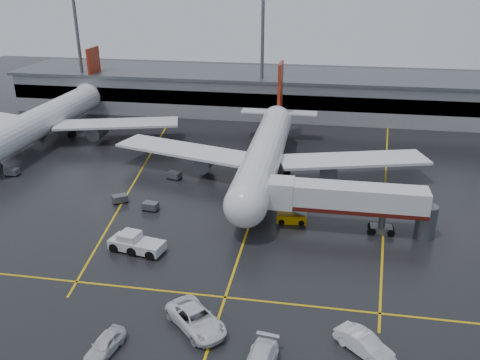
# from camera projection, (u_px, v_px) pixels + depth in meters

# --- Properties ---
(ground) EXTENTS (220.00, 220.00, 0.00)m
(ground) POSITION_uv_depth(u_px,v_px,m) (257.00, 202.00, 68.98)
(ground) COLOR black
(ground) RESTS_ON ground
(apron_line_centre) EXTENTS (0.25, 90.00, 0.02)m
(apron_line_centre) POSITION_uv_depth(u_px,v_px,m) (257.00, 202.00, 68.98)
(apron_line_centre) COLOR gold
(apron_line_centre) RESTS_ON ground
(apron_line_stop) EXTENTS (60.00, 0.25, 0.02)m
(apron_line_stop) POSITION_uv_depth(u_px,v_px,m) (225.00, 297.00, 48.98)
(apron_line_stop) COLOR gold
(apron_line_stop) RESTS_ON ground
(apron_line_left) EXTENTS (9.99, 69.35, 0.02)m
(apron_line_left) POSITION_uv_depth(u_px,v_px,m) (143.00, 167.00, 81.21)
(apron_line_left) COLOR gold
(apron_line_left) RESTS_ON ground
(apron_line_right) EXTENTS (7.57, 69.64, 0.02)m
(apron_line_right) POSITION_uv_depth(u_px,v_px,m) (385.00, 183.00, 75.23)
(apron_line_right) COLOR gold
(apron_line_right) RESTS_ON ground
(terminal) EXTENTS (122.00, 19.00, 8.60)m
(terminal) POSITION_uv_depth(u_px,v_px,m) (288.00, 93.00, 110.87)
(terminal) COLOR gray
(terminal) RESTS_ON ground
(light_mast_left) EXTENTS (3.00, 1.20, 25.45)m
(light_mast_left) POSITION_uv_depth(u_px,v_px,m) (79.00, 45.00, 108.64)
(light_mast_left) COLOR #595B60
(light_mast_left) RESTS_ON ground
(light_mast_mid) EXTENTS (3.00, 1.20, 25.45)m
(light_mast_mid) POSITION_uv_depth(u_px,v_px,m) (262.00, 49.00, 102.35)
(light_mast_mid) COLOR #595B60
(light_mast_mid) RESTS_ON ground
(main_airliner) EXTENTS (48.80, 45.60, 14.10)m
(main_airliner) POSITION_uv_depth(u_px,v_px,m) (266.00, 150.00, 76.17)
(main_airliner) COLOR silver
(main_airliner) RESTS_ON ground
(second_airliner) EXTENTS (48.80, 45.60, 14.10)m
(second_airliner) POSITION_uv_depth(u_px,v_px,m) (50.00, 116.00, 93.68)
(second_airliner) COLOR silver
(second_airliner) RESTS_ON ground
(jet_bridge) EXTENTS (19.90, 3.40, 6.05)m
(jet_bridge) POSITION_uv_depth(u_px,v_px,m) (349.00, 201.00, 60.14)
(jet_bridge) COLOR silver
(jet_bridge) RESTS_ON ground
(pushback_tractor) EXTENTS (6.61, 3.72, 2.23)m
(pushback_tractor) POSITION_uv_depth(u_px,v_px,m) (136.00, 244.00, 56.81)
(pushback_tractor) COLOR silver
(pushback_tractor) RESTS_ON ground
(belt_loader) EXTENTS (3.81, 1.96, 2.35)m
(belt_loader) POSITION_uv_depth(u_px,v_px,m) (292.00, 218.00, 63.37)
(belt_loader) COLOR #C48B00
(belt_loader) RESTS_ON ground
(service_van_a) EXTENTS (6.93, 6.83, 1.85)m
(service_van_a) POSITION_uv_depth(u_px,v_px,m) (196.00, 319.00, 44.51)
(service_van_a) COLOR white
(service_van_a) RESTS_ON ground
(service_van_c) EXTENTS (5.13, 4.85, 1.73)m
(service_van_c) POSITION_uv_depth(u_px,v_px,m) (364.00, 344.00, 41.66)
(service_van_c) COLOR silver
(service_van_c) RESTS_ON ground
(service_van_d) EXTENTS (2.51, 4.70, 1.52)m
(service_van_d) POSITION_uv_depth(u_px,v_px,m) (105.00, 344.00, 41.73)
(service_van_d) COLOR silver
(service_van_d) RESTS_ON ground
(baggage_cart_a) EXTENTS (2.15, 1.54, 1.12)m
(baggage_cart_a) POSITION_uv_depth(u_px,v_px,m) (150.00, 206.00, 66.50)
(baggage_cart_a) COLOR #595B60
(baggage_cart_a) RESTS_ON ground
(baggage_cart_b) EXTENTS (2.38, 2.21, 1.12)m
(baggage_cart_b) POSITION_uv_depth(u_px,v_px,m) (120.00, 198.00, 68.67)
(baggage_cart_b) COLOR #595B60
(baggage_cart_b) RESTS_ON ground
(baggage_cart_c) EXTENTS (2.29, 1.83, 1.12)m
(baggage_cart_c) POSITION_uv_depth(u_px,v_px,m) (174.00, 175.00, 76.46)
(baggage_cart_c) COLOR #595B60
(baggage_cart_c) RESTS_ON ground
(baggage_cart_e) EXTENTS (2.01, 1.32, 1.12)m
(baggage_cart_e) POSITION_uv_depth(u_px,v_px,m) (12.00, 172.00, 77.75)
(baggage_cart_e) COLOR #595B60
(baggage_cart_e) RESTS_ON ground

